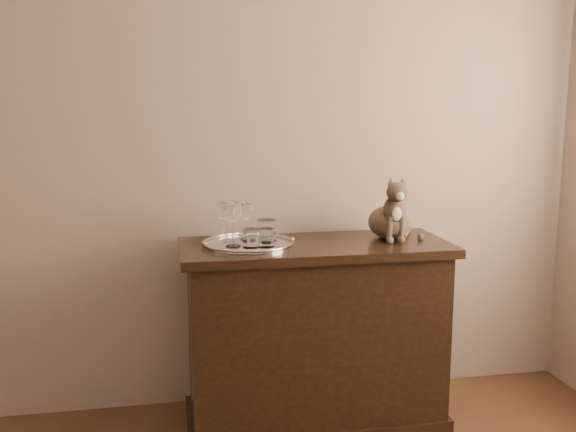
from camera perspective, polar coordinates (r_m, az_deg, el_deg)
name	(u,v)px	position (r m, az deg, el deg)	size (l,w,h in m)	color
wall_back	(175,129)	(3.03, -10.05, 7.66)	(4.00, 0.10, 2.70)	tan
sideboard	(315,334)	(2.98, 2.39, -10.43)	(1.20, 0.50, 0.85)	black
tray	(249,244)	(2.82, -3.51, -2.53)	(0.40, 0.40, 0.01)	silver
wine_glass_a	(224,221)	(2.86, -5.67, -0.41)	(0.07, 0.07, 0.19)	white
wine_glass_b	(246,221)	(2.89, -3.74, -0.41)	(0.07, 0.07, 0.17)	silver
wine_glass_c	(233,223)	(2.75, -4.91, -0.66)	(0.08, 0.08, 0.20)	silver
tumbler_a	(266,238)	(2.74, -1.97, -1.94)	(0.07, 0.07, 0.08)	white
tumbler_b	(251,238)	(2.74, -3.30, -1.98)	(0.07, 0.07, 0.08)	silver
tumbler_c	(267,231)	(2.86, -1.92, -1.30)	(0.09, 0.09, 0.10)	white
cat	(389,206)	(2.99, 9.00, 0.85)	(0.29, 0.27, 0.29)	#47382A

